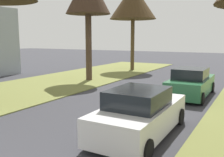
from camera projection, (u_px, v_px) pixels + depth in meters
name	position (u px, v px, depth m)	size (l,w,h in m)	color
street_tree_left_far	(133.00, 2.00, 24.76)	(4.53, 4.53, 8.28)	#4F3E25
parked_sedan_white	(140.00, 114.00, 8.33)	(1.96, 4.41, 1.57)	white
parked_sedan_green	(191.00, 83.00, 13.98)	(1.96, 4.41, 1.57)	#28663D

